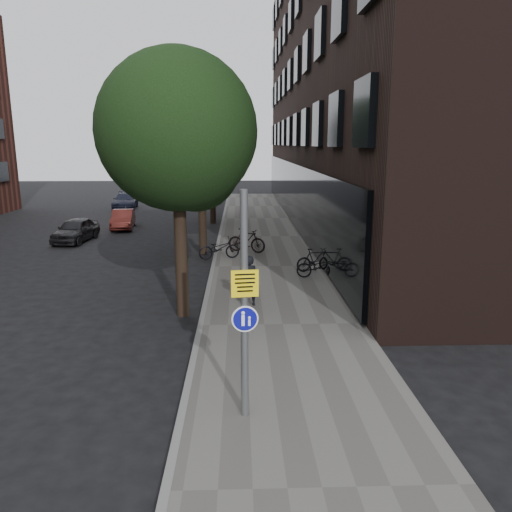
{
  "coord_description": "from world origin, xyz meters",
  "views": [
    {
      "loc": [
        -0.91,
        -9.56,
        4.95
      ],
      "look_at": [
        -0.48,
        3.52,
        2.0
      ],
      "focal_mm": 35.0,
      "sensor_mm": 36.0,
      "label": 1
    }
  ],
  "objects_px": {
    "parked_car_near": "(76,230)",
    "parked_bike_facade_near": "(319,266)",
    "pedestrian": "(249,281)",
    "signpost": "(244,306)"
  },
  "relations": [
    {
      "from": "pedestrian",
      "to": "parked_car_near",
      "type": "distance_m",
      "value": 14.14
    },
    {
      "from": "pedestrian",
      "to": "parked_car_near",
      "type": "xyz_separation_m",
      "value": [
        -8.73,
        11.13,
        -0.29
      ]
    },
    {
      "from": "signpost",
      "to": "parked_car_near",
      "type": "relative_size",
      "value": 1.14
    },
    {
      "from": "pedestrian",
      "to": "parked_bike_facade_near",
      "type": "distance_m",
      "value": 4.15
    },
    {
      "from": "parked_bike_facade_near",
      "to": "parked_car_near",
      "type": "relative_size",
      "value": 0.46
    },
    {
      "from": "pedestrian",
      "to": "parked_bike_facade_near",
      "type": "relative_size",
      "value": 0.95
    },
    {
      "from": "signpost",
      "to": "parked_bike_facade_near",
      "type": "distance_m",
      "value": 10.02
    },
    {
      "from": "parked_bike_facade_near",
      "to": "pedestrian",
      "type": "bearing_deg",
      "value": 142.71
    },
    {
      "from": "parked_car_near",
      "to": "parked_bike_facade_near",
      "type": "bearing_deg",
      "value": -28.83
    },
    {
      "from": "pedestrian",
      "to": "parked_bike_facade_near",
      "type": "bearing_deg",
      "value": -142.19
    }
  ]
}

